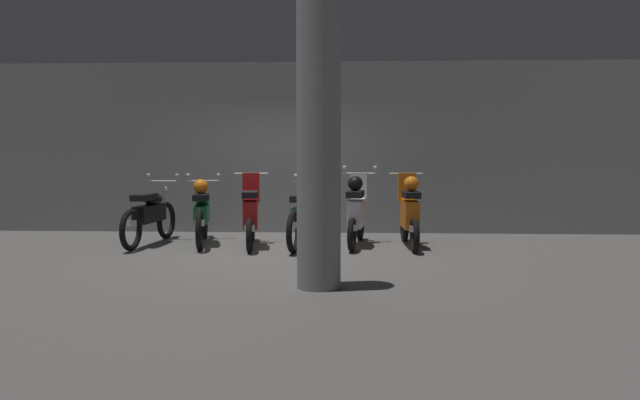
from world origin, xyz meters
The scene contains 9 objects.
ground_plane centered at (0.00, 0.00, 0.00)m, with size 80.00×80.00×0.00m, color #565451.
back_wall centered at (0.00, 2.41, 1.59)m, with size 16.00×0.30×3.17m, color gray.
motorbike_slot_0 centered at (-2.11, 0.72, 0.49)m, with size 0.59×1.95×1.15m.
motorbike_slot_1 centered at (-1.27, 0.80, 0.53)m, with size 0.60×1.94×1.15m.
motorbike_slot_2 centered at (-0.43, 0.58, 0.52)m, with size 0.56×1.68×1.18m.
motorbike_slot_3 centered at (0.43, 0.61, 0.49)m, with size 0.58×1.94×1.15m.
motorbike_slot_4 centered at (1.27, 0.73, 0.57)m, with size 0.59×1.68×1.29m.
motorbike_slot_5 centered at (2.12, 0.66, 0.57)m, with size 0.56×1.68×1.18m.
support_pillar centered at (0.81, -2.30, 1.59)m, with size 0.50×0.50×3.17m, color gray.
Camera 1 is at (1.13, -9.10, 1.56)m, focal length 34.23 mm.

